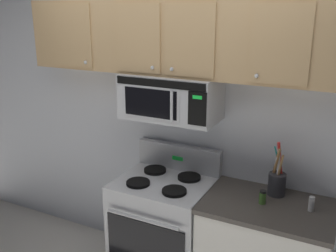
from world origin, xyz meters
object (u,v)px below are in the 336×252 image
(stove_range, at_px, (164,228))
(salt_shaker, at_px, (311,204))
(over_range_microwave, at_px, (171,97))
(spice_jar, at_px, (263,197))
(utensil_crock_charcoal, at_px, (277,181))

(stove_range, xyz_separation_m, salt_shaker, (1.12, 0.04, 0.49))
(stove_range, relative_size, salt_shaker, 10.33)
(over_range_microwave, distance_m, salt_shaker, 1.29)
(over_range_microwave, bearing_deg, spice_jar, -8.88)
(utensil_crock_charcoal, bearing_deg, salt_shaker, -27.36)
(stove_range, height_order, salt_shaker, stove_range)
(salt_shaker, xyz_separation_m, spice_jar, (-0.33, -0.05, -0.00))
(utensil_crock_charcoal, xyz_separation_m, salt_shaker, (0.27, -0.14, -0.05))
(stove_range, relative_size, spice_jar, 11.08)
(stove_range, bearing_deg, utensil_crock_charcoal, 11.69)
(stove_range, distance_m, salt_shaker, 1.22)
(utensil_crock_charcoal, height_order, spice_jar, utensil_crock_charcoal)
(stove_range, height_order, over_range_microwave, over_range_microwave)
(salt_shaker, bearing_deg, stove_range, -178.04)
(over_range_microwave, height_order, spice_jar, over_range_microwave)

